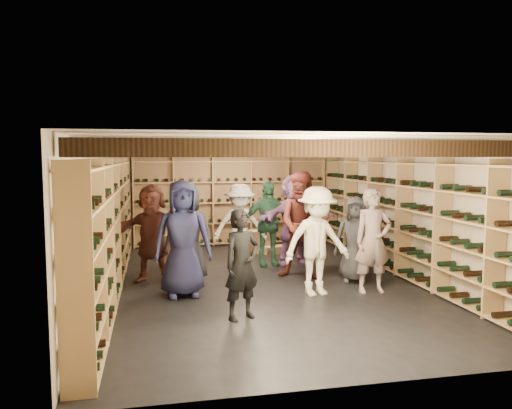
{
  "coord_description": "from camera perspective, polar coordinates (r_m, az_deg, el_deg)",
  "views": [
    {
      "loc": [
        -1.88,
        -8.28,
        2.18
      ],
      "look_at": [
        -0.13,
        0.2,
        1.34
      ],
      "focal_mm": 35.0,
      "sensor_mm": 36.0,
      "label": 1
    }
  ],
  "objects": [
    {
      "name": "ground",
      "position": [
        8.76,
        1.11,
        -8.86
      ],
      "size": [
        8.0,
        8.0,
        0.0
      ],
      "primitive_type": "plane",
      "color": "black",
      "rests_on": "ground"
    },
    {
      "name": "walls",
      "position": [
        8.55,
        1.12,
        -1.04
      ],
      "size": [
        5.52,
        8.02,
        2.4
      ],
      "color": "#B5A88D",
      "rests_on": "ground"
    },
    {
      "name": "ceiling",
      "position": [
        8.49,
        1.14,
        7.03
      ],
      "size": [
        5.5,
        8.0,
        0.01
      ],
      "primitive_type": "cube",
      "color": "beige",
      "rests_on": "walls"
    },
    {
      "name": "ceiling_joists",
      "position": [
        8.49,
        1.14,
        6.08
      ],
      "size": [
        5.4,
        7.12,
        0.18
      ],
      "color": "black",
      "rests_on": "ground"
    },
    {
      "name": "wine_rack_left",
      "position": [
        8.38,
        -16.3,
        -2.26
      ],
      "size": [
        0.32,
        7.5,
        2.15
      ],
      "color": "tan",
      "rests_on": "ground"
    },
    {
      "name": "wine_rack_right",
      "position": [
        9.46,
        16.48,
        -1.39
      ],
      "size": [
        0.32,
        7.5,
        2.15
      ],
      "color": "tan",
      "rests_on": "ground"
    },
    {
      "name": "wine_rack_back",
      "position": [
        12.3,
        -2.83,
        0.38
      ],
      "size": [
        4.7,
        0.3,
        2.15
      ],
      "color": "tan",
      "rests_on": "ground"
    },
    {
      "name": "crate_stack_left",
      "position": [
        9.76,
        -8.85,
        -5.39
      ],
      "size": [
        0.59,
        0.5,
        0.68
      ],
      "rotation": [
        0.0,
        0.0,
        -0.42
      ],
      "color": "tan",
      "rests_on": "ground"
    },
    {
      "name": "crate_stack_right",
      "position": [
        11.36,
        0.56,
        -4.22
      ],
      "size": [
        0.54,
        0.4,
        0.51
      ],
      "rotation": [
        0.0,
        0.0,
        0.15
      ],
      "color": "tan",
      "rests_on": "ground"
    },
    {
      "name": "crate_loose",
      "position": [
        11.26,
        2.05,
        -5.18
      ],
      "size": [
        0.56,
        0.44,
        0.17
      ],
      "primitive_type": "cube",
      "rotation": [
        0.0,
        0.0,
        0.23
      ],
      "color": "tan",
      "rests_on": "ground"
    },
    {
      "name": "person_0",
      "position": [
        8.7,
        -7.72,
        -3.28
      ],
      "size": [
        0.96,
        0.77,
        1.71
      ],
      "primitive_type": "imported",
      "rotation": [
        0.0,
        0.0,
        -0.3
      ],
      "color": "black",
      "rests_on": "ground"
    },
    {
      "name": "person_1",
      "position": [
        6.69,
        -1.63,
        -6.88
      ],
      "size": [
        0.64,
        0.55,
        1.48
      ],
      "primitive_type": "imported",
      "rotation": [
        0.0,
        0.0,
        0.43
      ],
      "color": "black",
      "rests_on": "ground"
    },
    {
      "name": "person_3",
      "position": [
        7.89,
        6.97,
        -4.18
      ],
      "size": [
        1.19,
        0.81,
        1.71
      ],
      "primitive_type": "imported",
      "rotation": [
        0.0,
        0.0,
        0.17
      ],
      "color": "beige",
      "rests_on": "ground"
    },
    {
      "name": "person_5",
      "position": [
        8.86,
        -11.79,
        -3.2
      ],
      "size": [
        1.65,
        0.84,
        1.7
      ],
      "primitive_type": "imported",
      "rotation": [
        0.0,
        0.0,
        -0.22
      ],
      "color": "brown",
      "rests_on": "ground"
    },
    {
      "name": "person_6",
      "position": [
        7.82,
        -8.41,
        -3.86
      ],
      "size": [
        0.92,
        0.62,
        1.82
      ],
      "primitive_type": "imported",
      "rotation": [
        0.0,
        0.0,
        0.05
      ],
      "color": "#22244C",
      "rests_on": "ground"
    },
    {
      "name": "person_7",
      "position": [
        8.19,
        13.23,
        -4.05
      ],
      "size": [
        0.62,
        0.41,
        1.67
      ],
      "primitive_type": "imported",
      "rotation": [
        0.0,
        0.0,
        -0.01
      ],
      "color": "gray",
      "rests_on": "ground"
    },
    {
      "name": "person_8",
      "position": [
        8.93,
        5.46,
        -2.35
      ],
      "size": [
        1.14,
        1.03,
        1.91
      ],
      "primitive_type": "imported",
      "rotation": [
        0.0,
        0.0,
        -0.4
      ],
      "color": "#4D1D16",
      "rests_on": "ground"
    },
    {
      "name": "person_9",
      "position": [
        9.82,
        -1.84,
        -2.43
      ],
      "size": [
        1.07,
        0.63,
        1.64
      ],
      "primitive_type": "imported",
      "rotation": [
        0.0,
        0.0,
        -0.02
      ],
      "color": "#ACA89E",
      "rests_on": "ground"
    },
    {
      "name": "person_10",
      "position": [
        9.92,
        1.3,
        -2.18
      ],
      "size": [
        1.01,
        0.45,
        1.7
      ],
      "primitive_type": "imported",
      "rotation": [
        0.0,
        0.0,
        0.04
      ],
      "color": "#265138",
      "rests_on": "ground"
    },
    {
      "name": "person_11",
      "position": [
        10.05,
        4.36,
        -1.74
      ],
      "size": [
        1.76,
        0.83,
        1.82
      ],
      "primitive_type": "imported",
      "rotation": [
        0.0,
        0.0,
        0.18
      ],
      "color": "#98629D",
      "rests_on": "ground"
    },
    {
      "name": "person_12",
      "position": [
        8.83,
        11.29,
        -3.9
      ],
      "size": [
        0.86,
        0.73,
        1.49
      ],
      "primitive_type": "imported",
      "rotation": [
        0.0,
        0.0,
        -0.42
      ],
      "color": "#2F2F33",
      "rests_on": "ground"
    }
  ]
}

